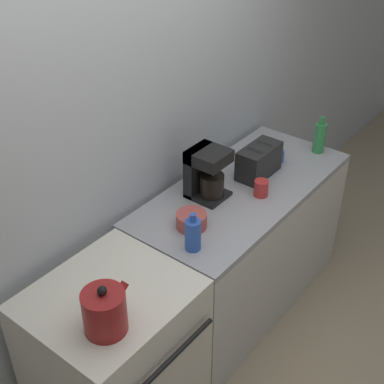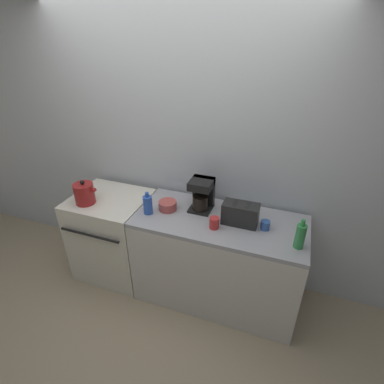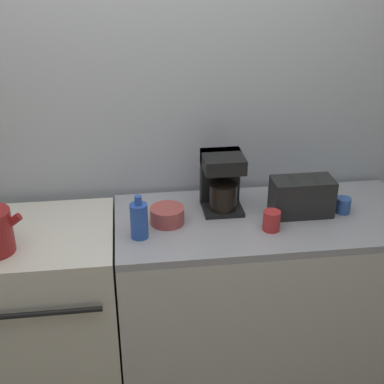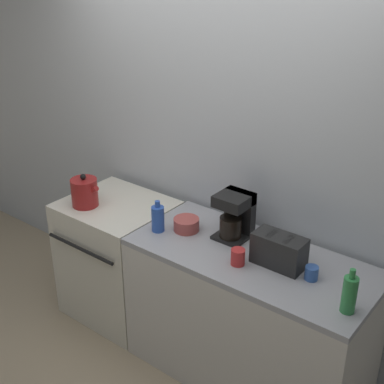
{
  "view_description": "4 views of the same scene",
  "coord_description": "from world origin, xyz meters",
  "px_view_note": "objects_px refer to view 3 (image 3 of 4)",
  "views": [
    {
      "loc": [
        -1.69,
        -1.03,
        2.55
      ],
      "look_at": [
        0.07,
        0.36,
        1.06
      ],
      "focal_mm": 50.0,
      "sensor_mm": 36.0,
      "label": 1
    },
    {
      "loc": [
        1.0,
        -1.71,
        2.32
      ],
      "look_at": [
        0.27,
        0.34,
        1.1
      ],
      "focal_mm": 28.0,
      "sensor_mm": 36.0,
      "label": 2
    },
    {
      "loc": [
        -0.13,
        -1.86,
        2.11
      ],
      "look_at": [
        0.16,
        0.34,
        1.03
      ],
      "focal_mm": 50.0,
      "sensor_mm": 36.0,
      "label": 3
    },
    {
      "loc": [
        1.85,
        -1.94,
        2.53
      ],
      "look_at": [
        0.04,
        0.38,
        1.13
      ],
      "focal_mm": 50.0,
      "sensor_mm": 36.0,
      "label": 4
    }
  ],
  "objects_px": {
    "coffee_maker": "(222,180)",
    "bottle_blue": "(139,220)",
    "cup_red": "(272,221)",
    "bowl": "(167,215)",
    "stove": "(45,309)",
    "toaster": "(302,197)",
    "cup_blue": "(343,205)"
  },
  "relations": [
    {
      "from": "coffee_maker",
      "to": "bottle_blue",
      "type": "height_order",
      "value": "coffee_maker"
    },
    {
      "from": "cup_red",
      "to": "bowl",
      "type": "bearing_deg",
      "value": 164.85
    },
    {
      "from": "stove",
      "to": "bottle_blue",
      "type": "height_order",
      "value": "bottle_blue"
    },
    {
      "from": "toaster",
      "to": "cup_red",
      "type": "relative_size",
      "value": 3.11
    },
    {
      "from": "stove",
      "to": "coffee_maker",
      "type": "xyz_separation_m",
      "value": [
        0.89,
        0.14,
        0.58
      ]
    },
    {
      "from": "coffee_maker",
      "to": "bowl",
      "type": "height_order",
      "value": "coffee_maker"
    },
    {
      "from": "cup_blue",
      "to": "bowl",
      "type": "relative_size",
      "value": 0.48
    },
    {
      "from": "toaster",
      "to": "stove",
      "type": "bearing_deg",
      "value": -179.01
    },
    {
      "from": "cup_red",
      "to": "stove",
      "type": "bearing_deg",
      "value": 174.13
    },
    {
      "from": "cup_red",
      "to": "coffee_maker",
      "type": "bearing_deg",
      "value": 127.18
    },
    {
      "from": "bottle_blue",
      "to": "cup_red",
      "type": "distance_m",
      "value": 0.6
    },
    {
      "from": "bowl",
      "to": "cup_red",
      "type": "bearing_deg",
      "value": -15.15
    },
    {
      "from": "bottle_blue",
      "to": "cup_blue",
      "type": "relative_size",
      "value": 2.67
    },
    {
      "from": "stove",
      "to": "bowl",
      "type": "bearing_deg",
      "value": 1.44
    },
    {
      "from": "stove",
      "to": "coffee_maker",
      "type": "height_order",
      "value": "coffee_maker"
    },
    {
      "from": "coffee_maker",
      "to": "toaster",
      "type": "bearing_deg",
      "value": -17.35
    },
    {
      "from": "toaster",
      "to": "bowl",
      "type": "distance_m",
      "value": 0.65
    },
    {
      "from": "stove",
      "to": "bowl",
      "type": "distance_m",
      "value": 0.77
    },
    {
      "from": "bottle_blue",
      "to": "stove",
      "type": "bearing_deg",
      "value": 168.35
    },
    {
      "from": "stove",
      "to": "bottle_blue",
      "type": "relative_size",
      "value": 4.31
    },
    {
      "from": "stove",
      "to": "cup_red",
      "type": "distance_m",
      "value": 1.18
    },
    {
      "from": "coffee_maker",
      "to": "bottle_blue",
      "type": "xyz_separation_m",
      "value": [
        -0.41,
        -0.24,
        -0.06
      ]
    },
    {
      "from": "toaster",
      "to": "bowl",
      "type": "bearing_deg",
      "value": -179.44
    },
    {
      "from": "cup_red",
      "to": "cup_blue",
      "type": "xyz_separation_m",
      "value": [
        0.39,
        0.12,
        -0.01
      ]
    },
    {
      "from": "coffee_maker",
      "to": "cup_blue",
      "type": "distance_m",
      "value": 0.6
    },
    {
      "from": "cup_blue",
      "to": "stove",
      "type": "bearing_deg",
      "value": -179.66
    },
    {
      "from": "bowl",
      "to": "coffee_maker",
      "type": "bearing_deg",
      "value": 23.63
    },
    {
      "from": "cup_blue",
      "to": "bowl",
      "type": "distance_m",
      "value": 0.85
    },
    {
      "from": "stove",
      "to": "cup_red",
      "type": "bearing_deg",
      "value": -5.87
    },
    {
      "from": "toaster",
      "to": "cup_blue",
      "type": "xyz_separation_m",
      "value": [
        0.21,
        -0.01,
        -0.05
      ]
    },
    {
      "from": "cup_red",
      "to": "bowl",
      "type": "height_order",
      "value": "cup_red"
    },
    {
      "from": "bottle_blue",
      "to": "cup_blue",
      "type": "distance_m",
      "value": 1.0
    }
  ]
}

